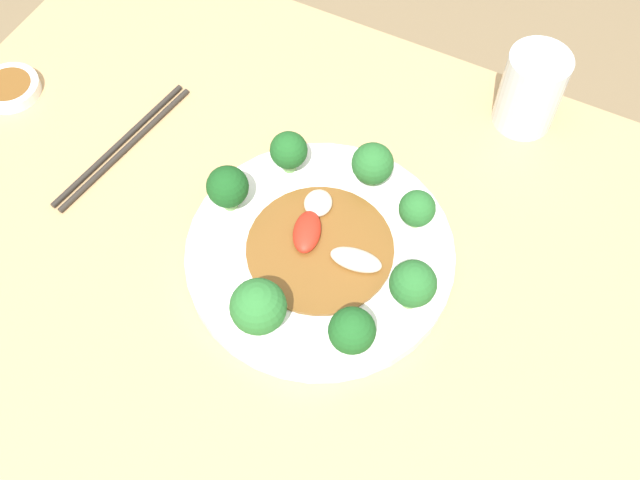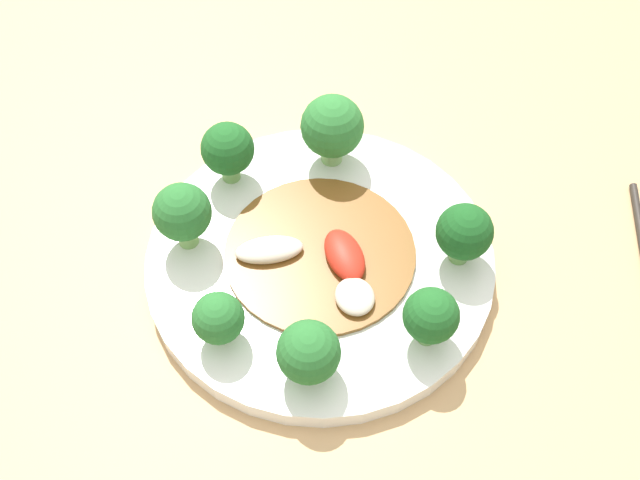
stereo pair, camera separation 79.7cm
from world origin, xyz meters
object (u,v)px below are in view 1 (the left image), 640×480
broccoli_north (373,164)px  broccoli_south (258,307)px  drinking_glass (531,90)px  broccoli_southeast (352,331)px  broccoli_northwest (289,151)px  broccoli_west (228,187)px  plate (320,253)px  sauce_dish (10,88)px  broccoli_east (412,287)px  broccoli_northeast (417,209)px  chopsticks (123,146)px  stirfry_center (323,243)px

broccoli_north → broccoli_south: size_ratio=0.78×
broccoli_south → drinking_glass: 0.44m
broccoli_southeast → broccoli_northwest: broccoli_southeast is taller
broccoli_west → plate: bearing=-3.0°
plate → sauce_dish: (-0.47, 0.04, -0.00)m
plate → broccoli_south: 0.12m
broccoli_east → broccoli_southeast: broccoli_east is taller
broccoli_northeast → drinking_glass: bearing=75.5°
broccoli_north → chopsticks: size_ratio=0.25×
broccoli_northeast → broccoli_south: broccoli_south is taller
broccoli_south → sauce_dish: bearing=161.9°
broccoli_southeast → sauce_dish: 0.57m
plate → broccoli_south: bearing=-96.8°
chopsticks → broccoli_northeast: bearing=7.7°
drinking_glass → chopsticks: (-0.43, -0.27, -0.05)m
broccoli_east → stirfry_center: size_ratio=0.40×
stirfry_center → drinking_glass: size_ratio=1.56×
drinking_glass → sauce_dish: bearing=-157.0°
broccoli_north → drinking_glass: drinking_glass is taller
chopsticks → broccoli_south: bearing=-27.0°
broccoli_south → chopsticks: (-0.28, 0.14, -0.06)m
broccoli_south → stirfry_center: 0.12m
broccoli_east → drinking_glass: bearing=86.0°
drinking_glass → broccoli_northeast: bearing=-104.5°
broccoli_northwest → sauce_dish: bearing=-173.5°
broccoli_east → chopsticks: 0.41m
plate → broccoli_northeast: 0.12m
sauce_dish → broccoli_south: bearing=-18.1°
chopsticks → broccoli_north: bearing=15.3°
stirfry_center → sauce_dish: size_ratio=2.12×
broccoli_north → stirfry_center: size_ratio=0.34×
broccoli_north → broccoli_south: broccoli_south is taller
broccoli_east → broccoli_northwest: (-0.20, 0.10, -0.01)m
chopsticks → sauce_dish: 0.18m
broccoli_north → drinking_glass: (0.13, 0.19, 0.00)m
broccoli_west → sauce_dish: size_ratio=0.78×
plate → stirfry_center: (0.00, 0.01, 0.01)m
broccoli_west → broccoli_southeast: (0.20, -0.10, 0.00)m
sauce_dish → broccoli_west: bearing=-5.4°
broccoli_west → broccoli_north: 0.17m
plate → broccoli_west: broccoli_west is taller
sauce_dish → broccoli_northeast: bearing=4.2°
chopsticks → broccoli_southeast: bearing=-17.9°
stirfry_center → sauce_dish: (-0.47, 0.03, -0.01)m
plate → broccoli_west: bearing=177.0°
broccoli_northeast → broccoli_northwest: broccoli_northwest is taller
plate → broccoli_west: size_ratio=4.96×
broccoli_west → broccoli_east: (0.23, -0.02, 0.00)m
broccoli_southeast → sauce_dish: size_ratio=0.80×
broccoli_east → broccoli_southeast: bearing=-115.1°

